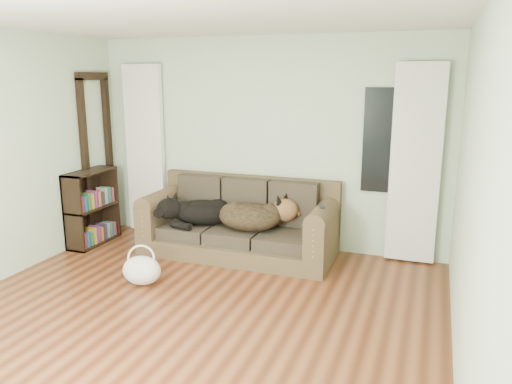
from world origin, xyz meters
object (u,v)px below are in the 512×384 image
(dog_shepherd, at_px, (254,218))
(tote_bag, at_px, (142,270))
(bookshelf, at_px, (92,206))
(dog_black_lab, at_px, (199,214))
(sofa, at_px, (238,219))

(dog_shepherd, bearing_deg, tote_bag, 52.94)
(tote_bag, relative_size, bookshelf, 0.43)
(tote_bag, xyz_separation_m, bookshelf, (-1.31, 0.93, 0.34))
(dog_black_lab, bearing_deg, sofa, -6.32)
(tote_bag, distance_m, bookshelf, 1.64)
(sofa, distance_m, dog_shepherd, 0.22)
(bookshelf, bearing_deg, dog_shepherd, 11.23)
(dog_shepherd, bearing_deg, sofa, -10.35)
(sofa, distance_m, tote_bag, 1.36)
(tote_bag, bearing_deg, bookshelf, 144.68)
(tote_bag, height_order, bookshelf, bookshelf)
(dog_black_lab, bearing_deg, tote_bag, -108.68)
(dog_black_lab, height_order, bookshelf, bookshelf)
(dog_shepherd, xyz_separation_m, tote_bag, (-0.82, -1.15, -0.33))
(sofa, relative_size, dog_black_lab, 3.21)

